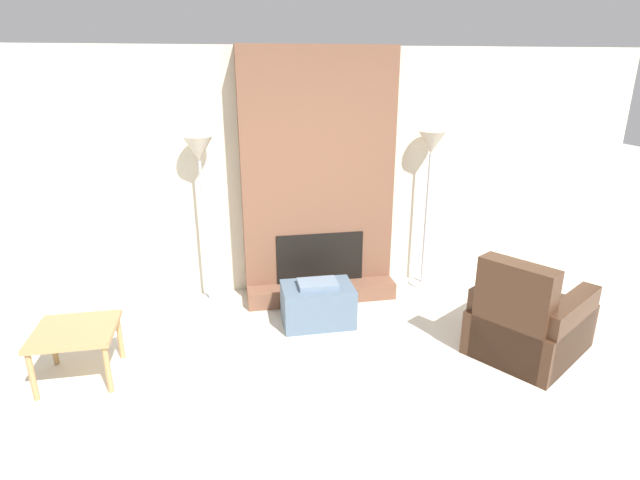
{
  "coord_description": "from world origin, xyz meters",
  "views": [
    {
      "loc": [
        -0.92,
        -2.48,
        2.39
      ],
      "look_at": [
        0.0,
        2.45,
        0.65
      ],
      "focal_mm": 28.0,
      "sensor_mm": 36.0,
      "label": 1
    }
  ],
  "objects_px": {
    "armchair": "(527,324)",
    "floor_lamp_left": "(200,165)",
    "ottoman": "(318,304)",
    "floor_lamp_right": "(430,158)",
    "side_table": "(75,335)"
  },
  "relations": [
    {
      "from": "floor_lamp_left",
      "to": "floor_lamp_right",
      "type": "height_order",
      "value": "floor_lamp_left"
    },
    {
      "from": "ottoman",
      "to": "armchair",
      "type": "bearing_deg",
      "value": -27.23
    },
    {
      "from": "ottoman",
      "to": "side_table",
      "type": "height_order",
      "value": "side_table"
    },
    {
      "from": "ottoman",
      "to": "armchair",
      "type": "relative_size",
      "value": 0.55
    },
    {
      "from": "side_table",
      "to": "floor_lamp_left",
      "type": "xyz_separation_m",
      "value": [
        1.0,
        1.27,
        1.09
      ]
    },
    {
      "from": "floor_lamp_left",
      "to": "floor_lamp_right",
      "type": "relative_size",
      "value": 1.0
    },
    {
      "from": "armchair",
      "to": "floor_lamp_right",
      "type": "xyz_separation_m",
      "value": [
        -0.33,
        1.58,
        1.19
      ]
    },
    {
      "from": "armchair",
      "to": "ottoman",
      "type": "bearing_deg",
      "value": 29.75
    },
    {
      "from": "armchair",
      "to": "floor_lamp_left",
      "type": "relative_size",
      "value": 0.71
    },
    {
      "from": "ottoman",
      "to": "armchair",
      "type": "xyz_separation_m",
      "value": [
        1.69,
        -0.87,
        0.08
      ]
    },
    {
      "from": "armchair",
      "to": "floor_lamp_right",
      "type": "distance_m",
      "value": 2.01
    },
    {
      "from": "ottoman",
      "to": "floor_lamp_left",
      "type": "height_order",
      "value": "floor_lamp_left"
    },
    {
      "from": "armchair",
      "to": "floor_lamp_left",
      "type": "distance_m",
      "value": 3.39
    },
    {
      "from": "armchair",
      "to": "side_table",
      "type": "distance_m",
      "value": 3.76
    },
    {
      "from": "ottoman",
      "to": "floor_lamp_right",
      "type": "relative_size",
      "value": 0.39
    }
  ]
}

